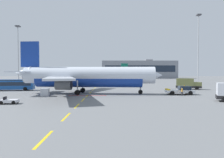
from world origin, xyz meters
TOP-DOWN VIEW (x-y plane):
  - ground at (40.00, 40.00)m, footprint 400.00×400.00m
  - apron_paint_markings at (18.00, 38.25)m, footprint 8.00×95.77m
  - airliner_foreground at (17.30, 25.67)m, footprint 34.82×34.52m
  - pushback_tug at (38.65, 23.94)m, footprint 6.20×3.57m
  - airliner_mid_left at (19.63, 74.80)m, footprint 26.76×26.44m
  - apron_shuttle_bus at (-4.25, 33.75)m, footprint 12.28×4.31m
  - catering_truck at (45.54, 37.26)m, footprint 7.40×4.49m
  - ground_crew_worker at (38.09, 21.59)m, footprint 0.36×0.63m
  - uld_cargo_container at (9.36, 20.88)m, footprint 1.84×1.81m
  - apron_light_mast_near at (-17.30, 65.89)m, footprint 1.80×1.80m
  - apron_light_mast_far at (60.70, 64.06)m, footprint 1.80×1.80m
  - terminal_satellite at (46.99, 148.61)m, footprint 61.61×24.41m

SIDE VIEW (x-z plane):
  - ground at x=40.00m, z-range 0.00..0.00m
  - apron_paint_markings at x=18.00m, z-range 0.00..0.01m
  - uld_cargo_container at x=9.36m, z-range 0.00..1.60m
  - pushback_tug at x=38.65m, z-range -0.14..1.94m
  - ground_crew_worker at x=38.09m, z-range 0.11..1.76m
  - catering_truck at x=45.54m, z-range 0.08..3.22m
  - apron_shuttle_bus at x=-4.25m, z-range 0.25..3.25m
  - airliner_mid_left at x=19.63m, z-range -1.65..7.72m
  - airliner_foreground at x=17.30m, z-range -2.15..10.05m
  - terminal_satellite at x=46.99m, z-range -0.78..15.36m
  - apron_light_mast_near at x=-17.30m, z-range 3.05..28.30m
  - apron_light_mast_far at x=60.70m, z-range 3.24..33.04m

